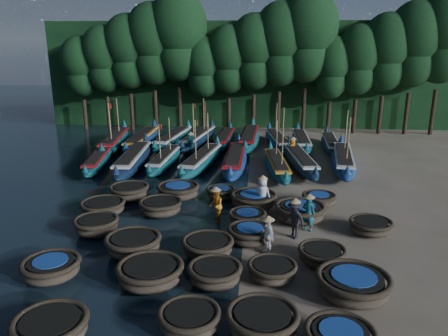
# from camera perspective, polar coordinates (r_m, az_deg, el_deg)

# --- Properties ---
(ground) EXTENTS (120.00, 120.00, 0.00)m
(ground) POSITION_cam_1_polar(r_m,az_deg,el_deg) (22.00, 2.80, -5.80)
(ground) COLOR gray
(ground) RESTS_ON ground
(foliage_wall) EXTENTS (40.00, 3.00, 10.00)m
(foliage_wall) POSITION_cam_1_polar(r_m,az_deg,el_deg) (43.98, 3.87, 12.09)
(foliage_wall) COLOR black
(foliage_wall) RESTS_ON ground
(coracle_1) EXTENTS (2.41, 2.41, 0.79)m
(coracle_1) POSITION_cam_1_polar(r_m,az_deg,el_deg) (14.09, -21.69, -18.88)
(coracle_1) COLOR #4F4031
(coracle_1) RESTS_ON ground
(coracle_2) EXTENTS (2.21, 2.21, 0.72)m
(coracle_2) POSITION_cam_1_polar(r_m,az_deg,el_deg) (13.63, -4.55, -19.12)
(coracle_2) COLOR #4F4031
(coracle_2) RESTS_ON ground
(coracle_3) EXTENTS (2.62, 2.62, 0.75)m
(coracle_3) POSITION_cam_1_polar(r_m,az_deg,el_deg) (13.55, 5.04, -19.27)
(coracle_3) COLOR #4F4031
(coracle_3) RESTS_ON ground
(coracle_5) EXTENTS (2.13, 2.13, 0.75)m
(coracle_5) POSITION_cam_1_polar(r_m,az_deg,el_deg) (17.24, -21.63, -12.05)
(coracle_5) COLOR #4F4031
(coracle_5) RESTS_ON ground
(coracle_6) EXTENTS (2.40, 2.40, 0.80)m
(coracle_6) POSITION_cam_1_polar(r_m,az_deg,el_deg) (15.95, -9.61, -13.35)
(coracle_6) COLOR #4F4031
(coracle_6) RESTS_ON ground
(coracle_7) EXTENTS (2.27, 2.27, 0.76)m
(coracle_7) POSITION_cam_1_polar(r_m,az_deg,el_deg) (15.74, -1.20, -13.62)
(coracle_7) COLOR #4F4031
(coracle_7) RESTS_ON ground
(coracle_8) EXTENTS (2.06, 2.06, 0.66)m
(coracle_8) POSITION_cam_1_polar(r_m,az_deg,el_deg) (16.15, 6.31, -13.14)
(coracle_8) COLOR #4F4031
(coracle_8) RESTS_ON ground
(coracle_9) EXTENTS (2.55, 2.55, 0.83)m
(coracle_9) POSITION_cam_1_polar(r_m,az_deg,el_deg) (15.65, 16.53, -14.38)
(coracle_9) COLOR #4F4031
(coracle_9) RESTS_ON ground
(coracle_10) EXTENTS (2.02, 2.02, 0.78)m
(coracle_10) POSITION_cam_1_polar(r_m,az_deg,el_deg) (20.23, -16.34, -7.17)
(coracle_10) COLOR #4F4031
(coracle_10) RESTS_ON ground
(coracle_11) EXTENTS (2.59, 2.59, 0.83)m
(coracle_11) POSITION_cam_1_polar(r_m,az_deg,el_deg) (18.06, -11.77, -9.70)
(coracle_11) COLOR #4F4031
(coracle_11) RESTS_ON ground
(coracle_12) EXTENTS (2.43, 2.43, 0.76)m
(coracle_12) POSITION_cam_1_polar(r_m,az_deg,el_deg) (17.60, -2.14, -10.21)
(coracle_12) COLOR #4F4031
(coracle_12) RESTS_ON ground
(coracle_13) EXTENTS (2.00, 2.00, 0.75)m
(coracle_13) POSITION_cam_1_polar(r_m,az_deg,el_deg) (18.67, 3.40, -8.59)
(coracle_13) COLOR #4F4031
(coracle_13) RESTS_ON ground
(coracle_14) EXTENTS (2.05, 2.05, 0.69)m
(coracle_14) POSITION_cam_1_polar(r_m,az_deg,el_deg) (17.46, 12.69, -11.00)
(coracle_14) COLOR #4F4031
(coracle_14) RESTS_ON ground
(coracle_15) EXTENTS (2.44, 2.44, 0.72)m
(coracle_15) POSITION_cam_1_polar(r_m,az_deg,el_deg) (22.34, -15.52, -4.93)
(coracle_15) COLOR #4F4031
(coracle_15) RESTS_ON ground
(coracle_16) EXTENTS (2.14, 2.14, 0.76)m
(coracle_16) POSITION_cam_1_polar(r_m,az_deg,el_deg) (21.73, -8.28, -5.01)
(coracle_16) COLOR #4F4031
(coracle_16) RESTS_ON ground
(coracle_17) EXTENTS (1.79, 1.79, 0.65)m
(coracle_17) POSITION_cam_1_polar(r_m,az_deg,el_deg) (20.45, 3.06, -6.44)
(coracle_17) COLOR #4F4031
(coracle_17) RESTS_ON ground
(coracle_18) EXTENTS (2.66, 2.66, 0.85)m
(coracle_18) POSITION_cam_1_polar(r_m,az_deg,el_deg) (21.05, 9.88, -5.65)
(coracle_18) COLOR #4F4031
(coracle_18) RESTS_ON ground
(coracle_19) EXTENTS (1.92, 1.92, 0.64)m
(coracle_19) POSITION_cam_1_polar(r_m,az_deg,el_deg) (20.61, 18.61, -7.19)
(coracle_19) COLOR #4F4031
(coracle_19) RESTS_ON ground
(coracle_20) EXTENTS (2.38, 2.38, 0.81)m
(coracle_20) POSITION_cam_1_polar(r_m,az_deg,el_deg) (24.04, -12.26, -3.02)
(coracle_20) COLOR #4F4031
(coracle_20) RESTS_ON ground
(coracle_21) EXTENTS (2.33, 2.33, 0.82)m
(coracle_21) POSITION_cam_1_polar(r_m,az_deg,el_deg) (23.72, -6.02, -2.97)
(coracle_21) COLOR #4F4031
(coracle_21) RESTS_ON ground
(coracle_22) EXTENTS (1.95, 1.95, 0.66)m
(coracle_22) POSITION_cam_1_polar(r_m,az_deg,el_deg) (23.58, -0.42, -3.23)
(coracle_22) COLOR #4F4031
(coracle_22) RESTS_ON ground
(coracle_23) EXTENTS (2.91, 2.91, 0.78)m
(coracle_23) POSITION_cam_1_polar(r_m,az_deg,el_deg) (22.45, 3.91, -4.12)
(coracle_23) COLOR #4F4031
(coracle_23) RESTS_ON ground
(coracle_24) EXTENTS (1.78, 1.78, 0.70)m
(coracle_24) POSITION_cam_1_polar(r_m,az_deg,el_deg) (23.07, 12.29, -4.02)
(coracle_24) COLOR #4F4031
(coracle_24) RESTS_ON ground
(long_boat_1) EXTENTS (2.28, 7.24, 1.29)m
(long_boat_1) POSITION_cam_1_polar(r_m,az_deg,el_deg) (30.58, -16.14, 0.95)
(long_boat_1) COLOR #10565A
(long_boat_1) RESTS_ON ground
(long_boat_2) EXTENTS (2.04, 9.04, 1.59)m
(long_boat_2) POSITION_cam_1_polar(r_m,az_deg,el_deg) (29.77, -11.78, 1.08)
(long_boat_2) COLOR #0F203A
(long_boat_2) RESTS_ON ground
(long_boat_3) EXTENTS (1.74, 7.51, 3.20)m
(long_boat_3) POSITION_cam_1_polar(r_m,az_deg,el_deg) (29.81, -7.72, 1.10)
(long_boat_3) COLOR #10565A
(long_boat_3) RESTS_ON ground
(long_boat_4) EXTENTS (2.84, 8.30, 3.57)m
(long_boat_4) POSITION_cam_1_polar(r_m,az_deg,el_deg) (29.16, -2.95, 1.01)
(long_boat_4) COLOR #10565A
(long_boat_4) RESTS_ON ground
(long_boat_5) EXTENTS (1.66, 8.80, 1.55)m
(long_boat_5) POSITION_cam_1_polar(r_m,az_deg,el_deg) (29.08, 1.44, 1.03)
(long_boat_5) COLOR navy
(long_boat_5) RESTS_ON ground
(long_boat_6) EXTENTS (2.06, 7.59, 3.24)m
(long_boat_6) POSITION_cam_1_polar(r_m,az_deg,el_deg) (28.37, 6.93, 0.35)
(long_boat_6) COLOR #10565A
(long_boat_6) RESTS_ON ground
(long_boat_7) EXTENTS (2.50, 8.23, 1.46)m
(long_boat_7) POSITION_cam_1_polar(r_m,az_deg,el_deg) (29.46, 9.93, 0.91)
(long_boat_7) COLOR #0F203A
(long_boat_7) RESTS_ON ground
(long_boat_8) EXTENTS (2.69, 8.78, 3.76)m
(long_boat_8) POSITION_cam_1_polar(r_m,az_deg,el_deg) (30.09, 15.33, 0.98)
(long_boat_8) COLOR navy
(long_boat_8) RESTS_ON ground
(long_boat_9) EXTENTS (2.55, 8.97, 3.83)m
(long_boat_9) POSITION_cam_1_polar(r_m,az_deg,el_deg) (35.57, -14.09, 3.43)
(long_boat_9) COLOR #10565A
(long_boat_9) RESTS_ON ground
(long_boat_10) EXTENTS (1.64, 8.99, 1.58)m
(long_boat_10) POSITION_cam_1_polar(r_m,az_deg,el_deg) (35.50, -10.66, 3.61)
(long_boat_10) COLOR navy
(long_boat_10) RESTS_ON ground
(long_boat_11) EXTENTS (2.70, 8.52, 1.51)m
(long_boat_11) POSITION_cam_1_polar(r_m,az_deg,el_deg) (35.60, -6.63, 3.78)
(long_boat_11) COLOR #10565A
(long_boat_11) RESTS_ON ground
(long_boat_12) EXTENTS (2.86, 8.51, 3.66)m
(long_boat_12) POSITION_cam_1_polar(r_m,az_deg,el_deg) (35.70, -3.35, 3.90)
(long_boat_12) COLOR #0F203A
(long_boat_12) RESTS_ON ground
(long_boat_13) EXTENTS (1.77, 7.66, 1.35)m
(long_boat_13) POSITION_cam_1_polar(r_m,az_deg,el_deg) (35.63, 0.10, 3.80)
(long_boat_13) COLOR #10565A
(long_boat_13) RESTS_ON ground
(long_boat_14) EXTENTS (2.03, 9.15, 1.61)m
(long_boat_14) POSITION_cam_1_polar(r_m,az_deg,el_deg) (35.49, 3.31, 3.88)
(long_boat_14) COLOR #10565A
(long_boat_14) RESTS_ON ground
(long_boat_15) EXTENTS (2.63, 7.93, 3.41)m
(long_boat_15) POSITION_cam_1_polar(r_m,az_deg,el_deg) (35.22, 7.01, 3.57)
(long_boat_15) COLOR navy
(long_boat_15) RESTS_ON ground
(long_boat_16) EXTENTS (1.43, 7.92, 1.39)m
(long_boat_16) POSITION_cam_1_polar(r_m,az_deg,el_deg) (35.39, 10.07, 3.48)
(long_boat_16) COLOR #10565A
(long_boat_16) RESTS_ON ground
(long_boat_17) EXTENTS (1.64, 7.49, 1.32)m
(long_boat_17) POSITION_cam_1_polar(r_m,az_deg,el_deg) (34.97, 13.76, 3.05)
(long_boat_17) COLOR #0F203A
(long_boat_17) RESTS_ON ground
(fisherman_0) EXTENTS (1.01, 0.87, 1.95)m
(fisherman_0) POSITION_cam_1_polar(r_m,az_deg,el_deg) (22.02, 5.05, -3.23)
(fisherman_0) COLOR silver
(fisherman_0) RESTS_ON ground
(fisherman_1) EXTENTS (0.72, 0.64, 1.85)m
(fisherman_1) POSITION_cam_1_polar(r_m,az_deg,el_deg) (20.02, 10.99, -5.55)
(fisherman_1) COLOR #175A62
(fisherman_1) RESTS_ON ground
(fisherman_2) EXTENTS (0.75, 0.89, 1.86)m
(fisherman_2) POSITION_cam_1_polar(r_m,az_deg,el_deg) (20.55, -1.08, -4.78)
(fisherman_2) COLOR orange
(fisherman_2) RESTS_ON ground
(fisherman_3) EXTENTS (1.25, 1.26, 1.94)m
(fisherman_3) POSITION_cam_1_polar(r_m,az_deg,el_deg) (19.16, 9.17, -6.55)
(fisherman_3) COLOR black
(fisherman_3) RESTS_ON ground
(fisherman_4) EXTENTS (0.71, 0.97, 1.73)m
(fisherman_4) POSITION_cam_1_polar(r_m,az_deg,el_deg) (17.75, 5.73, -8.58)
(fisherman_4) COLOR silver
(fisherman_4) RESTS_ON ground
(fisherman_5) EXTENTS (1.18, 1.61, 1.89)m
(fisherman_5) POSITION_cam_1_polar(r_m,az_deg,el_deg) (32.42, -4.35, 3.13)
(fisherman_5) COLOR #175A62
(fisherman_5) RESTS_ON ground
(fisherman_6) EXTENTS (0.76, 0.91, 1.79)m
(fisherman_6) POSITION_cam_1_polar(r_m,az_deg,el_deg) (31.59, 8.92, 2.59)
(fisherman_6) COLOR orange
(fisherman_6) RESTS_ON ground
(tree_0) EXTENTS (3.68, 3.68, 8.68)m
(tree_0) POSITION_cam_1_polar(r_m,az_deg,el_deg) (43.67, -18.21, 12.57)
(tree_0) COLOR black
(tree_0) RESTS_ON ground
(tree_1) EXTENTS (4.09, 4.09, 9.65)m
(tree_1) POSITION_cam_1_polar(r_m,az_deg,el_deg) (42.82, -15.37, 13.65)
(tree_1) COLOR black
(tree_1) RESTS_ON ground
(tree_2) EXTENTS (4.51, 4.51, 10.63)m
(tree_2) POSITION_cam_1_polar(r_m,az_deg,el_deg) (42.09, -12.39, 14.73)
(tree_2) COLOR black
(tree_2) RESTS_ON ground
(tree_3) EXTENTS (4.92, 4.92, 11.60)m
(tree_3) POSITION_cam_1_polar(r_m,az_deg,el_deg) (41.49, -9.29, 15.80)
(tree_3) COLOR black
(tree_3) RESTS_ON ground
(tree_4) EXTENTS (5.34, 5.34, 12.58)m
(tree_4) POSITION_cam_1_polar(r_m,az_deg,el_deg) (41.02, -6.07, 16.86)
(tree_4) COLOR black
(tree_4) RESTS_ON ground
(tree_5) EXTENTS (3.68, 3.68, 8.68)m
(tree_5) POSITION_cam_1_polar(r_m,az_deg,el_deg) (40.74, -2.68, 13.13)
(tree_5) COLOR black
(tree_5) RESTS_ON ground
(tree_6) EXTENTS (4.09, 4.09, 9.65)m
(tree_6) POSITION_cam_1_polar(r_m,az_deg,el_deg) (40.48, 0.64, 14.08)
(tree_6) COLOR black
(tree_6) RESTS_ON ground
(tree_7) EXTENTS (4.51, 4.51, 10.63)m
(tree_7) POSITION_cam_1_polar(r_m,az_deg,el_deg) (40.37, 4.01, 15.00)
(tree_7) COLOR black
(tree_7) RESTS_ON ground
(tree_8) EXTENTS (4.92, 4.92, 11.60)m
(tree_8) POSITION_cam_1_polar(r_m,az_deg,el_deg) (40.40, 7.43, 15.86)
(tree_8) COLOR black
(tree_8) RESTS_ON ground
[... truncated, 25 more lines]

